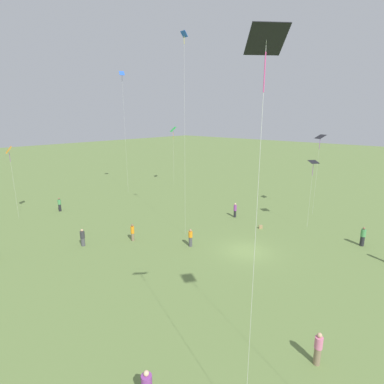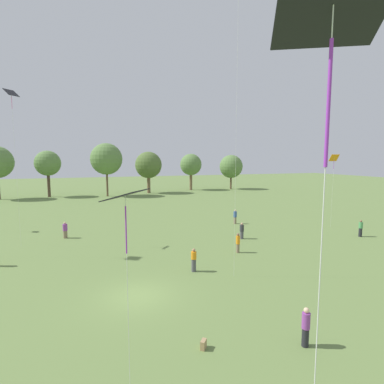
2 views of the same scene
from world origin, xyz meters
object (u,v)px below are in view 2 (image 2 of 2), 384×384
Objects in this scene: person_0 at (194,260)px; kite_5 at (238,21)px; person_4 at (361,228)px; person_6 at (238,243)px; kite_9 at (12,99)px; person_1 at (242,231)px; person_3 at (65,230)px; picnic_bag_0 at (203,344)px; person_2 at (235,217)px; kite_1 at (334,160)px; kite_3 at (332,36)px; kite_8 at (125,204)px; person_9 at (306,327)px.

person_0 is 16.28m from kite_5.
person_4 reaches higher than person_6.
person_4 is 36.18m from kite_9.
person_1 is 4.64m from person_6.
kite_5 is (-17.48, -5.08, 15.98)m from person_4.
person_1 is at bearing 87.85° from person_3.
picnic_bag_0 is (6.75, -21.59, -0.64)m from person_3.
person_1 is at bearing -75.94° from person_6.
kite_1 is at bearing 102.67° from person_2.
person_4 is at bearing -67.05° from kite_3.
person_3 is (-19.72, -0.24, -0.05)m from person_2.
kite_3 is 0.69× the size of kite_9.
kite_9 reaches higher than kite_1.
person_3 is 0.17× the size of kite_3.
person_6 is 13.76m from picnic_bag_0.
kite_3 is (-10.06, -20.27, 8.44)m from person_6.
kite_8 is 0.52× the size of kite_9.
person_4 reaches higher than person_0.
kite_3 is (-6.57, -7.59, 8.42)m from person_9.
person_3 is at bearing 107.37° from picnic_bag_0.
kite_5 is 20.57m from kite_9.
person_2 reaches higher than person_9.
kite_9 is (-14.76, 21.19, 12.58)m from person_9.
person_9 is 17.90m from kite_5.
kite_8 is (-26.07, -15.67, 6.19)m from person_4.
picnic_bag_0 is at bearing -31.52° from kite_3.
person_4 is 0.24× the size of kite_8.
person_1 is 0.95× the size of person_9.
person_1 is 14.75m from kite_1.
kite_1 is at bearing -61.94° from kite_3.
picnic_bag_0 is at bearing -76.82° from kite_5.
person_0 is 15.19m from kite_8.
person_0 is 1.00× the size of person_3.
person_4 is at bearing 65.78° from kite_5.
kite_1 is (10.12, -5.30, 7.14)m from person_2.
person_1 is at bearing -14.22° from kite_9.
person_0 is 9.98m from person_9.
person_9 reaches higher than person_0.
kite_5 is at bearing -41.93° from kite_3.
person_3 is 0.23× the size of kite_8.
person_2 is at bearing 29.99° from kite_1.
person_9 reaches higher than person_6.
kite_9 is (-15.47, 13.13, -3.39)m from kite_5.
person_2 is at bearing 111.64° from kite_5.
kite_5 is (11.72, -14.84, 16.03)m from person_3.
kite_9 is (-3.75, -1.72, 12.63)m from person_3.
kite_3 is (-12.59, -24.16, 8.48)m from person_1.
person_0 is 0.20× the size of kite_1.
kite_3 is (-25.39, -25.45, 1.28)m from kite_1.
person_9 is 26.91m from kite_1.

